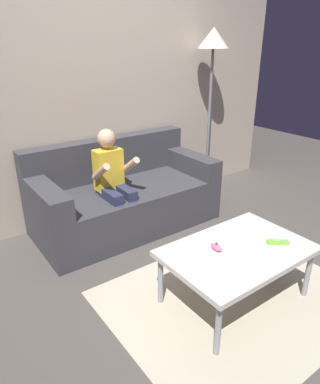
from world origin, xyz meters
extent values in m
plane|color=#4C4742|center=(0.00, 0.00, 0.00)|extent=(9.05, 9.05, 0.00)
cube|color=#B2A38E|center=(0.00, 1.58, 1.25)|extent=(4.52, 0.05, 2.50)
cube|color=#38383D|center=(0.02, 1.14, 0.20)|extent=(1.67, 0.80, 0.40)
cube|color=#38383D|center=(0.02, 1.46, 0.60)|extent=(1.67, 0.16, 0.39)
cube|color=#38383D|center=(-0.73, 1.14, 0.50)|extent=(0.18, 0.80, 0.19)
cube|color=#38383D|center=(0.77, 1.14, 0.50)|extent=(0.18, 0.80, 0.19)
cylinder|color=#282D47|center=(-0.24, 0.81, 0.20)|extent=(0.08, 0.08, 0.40)
cylinder|color=#282D47|center=(-0.10, 0.81, 0.20)|extent=(0.08, 0.08, 0.40)
cube|color=#282D47|center=(-0.24, 0.95, 0.44)|extent=(0.09, 0.29, 0.09)
cube|color=#282D47|center=(-0.10, 0.95, 0.44)|extent=(0.09, 0.29, 0.09)
cube|color=gold|center=(-0.17, 1.10, 0.62)|extent=(0.23, 0.14, 0.36)
cylinder|color=#DBAA87|center=(-0.30, 0.97, 0.66)|extent=(0.06, 0.26, 0.20)
cylinder|color=#DBAA87|center=(-0.03, 0.97, 0.66)|extent=(0.06, 0.26, 0.20)
sphere|color=#DBAA87|center=(-0.17, 1.10, 0.89)|extent=(0.15, 0.15, 0.15)
cube|color=beige|center=(0.06, -0.19, 0.38)|extent=(0.95, 0.63, 0.04)
cylinder|color=gray|center=(-0.36, -0.46, 0.18)|extent=(0.04, 0.04, 0.36)
cylinder|color=gray|center=(0.49, -0.46, 0.18)|extent=(0.04, 0.04, 0.36)
cylinder|color=gray|center=(-0.36, 0.07, 0.18)|extent=(0.04, 0.04, 0.36)
cylinder|color=gray|center=(0.49, 0.07, 0.18)|extent=(0.04, 0.04, 0.36)
cube|color=#BCB299|center=(0.06, -0.19, 0.00)|extent=(1.64, 1.33, 0.01)
cube|color=#72C638|center=(0.32, -0.30, 0.41)|extent=(0.13, 0.12, 0.02)
cylinder|color=#99999E|center=(0.35, -0.33, 0.42)|extent=(0.02, 0.02, 0.00)
cylinder|color=silver|center=(0.33, -0.31, 0.42)|extent=(0.01, 0.01, 0.00)
cylinder|color=silver|center=(0.31, -0.29, 0.42)|extent=(0.01, 0.01, 0.00)
ellipsoid|color=pink|center=(-0.06, -0.12, 0.42)|extent=(0.05, 0.09, 0.04)
cylinder|color=#4C4C51|center=(-0.06, -0.12, 0.44)|extent=(0.02, 0.02, 0.01)
cylinder|color=black|center=(1.22, 1.34, 0.01)|extent=(0.24, 0.24, 0.02)
cylinder|color=slate|center=(1.22, 1.34, 0.79)|extent=(0.03, 0.03, 1.55)
cone|color=beige|center=(1.22, 1.34, 1.67)|extent=(0.32, 0.32, 0.20)
camera|label=1|loc=(-1.47, -1.45, 1.61)|focal=32.64mm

